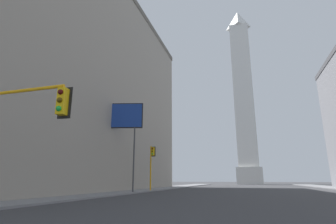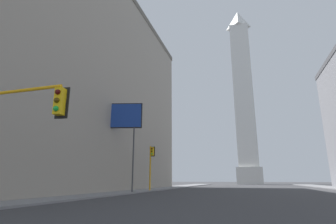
# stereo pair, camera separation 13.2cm
# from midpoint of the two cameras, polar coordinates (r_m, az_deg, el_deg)

# --- Properties ---
(sidewalk_left) EXTENTS (5.00, 112.38, 0.15)m
(sidewalk_left) POSITION_cam_midpoint_polar(r_m,az_deg,el_deg) (37.16, -6.76, -16.61)
(sidewalk_left) COLOR slate
(sidewalk_left) RESTS_ON ground_plane
(building_left) EXTENTS (20.94, 51.46, 29.53)m
(building_left) POSITION_cam_midpoint_polar(r_m,az_deg,el_deg) (40.91, -23.79, 5.71)
(building_left) COLOR gray
(building_left) RESTS_ON ground_plane
(obelisk) EXTENTS (8.25, 8.25, 65.57)m
(obelisk) POSITION_cam_midpoint_polar(r_m,az_deg,el_deg) (98.75, 16.04, 3.70)
(obelisk) COLOR silver
(obelisk) RESTS_ON ground_plane
(traffic_light_mid_left) EXTENTS (0.80, 0.53, 5.89)m
(traffic_light_mid_left) POSITION_cam_midpoint_polar(r_m,az_deg,el_deg) (35.73, -3.68, -10.66)
(traffic_light_mid_left) COLOR orange
(traffic_light_mid_left) RESTS_ON ground_plane
(billboard_sign) EXTENTS (5.49, 1.60, 10.56)m
(billboard_sign) POSITION_cam_midpoint_polar(r_m,az_deg,el_deg) (32.16, -10.63, -1.49)
(billboard_sign) COLOR #3F3F42
(billboard_sign) RESTS_ON ground_plane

